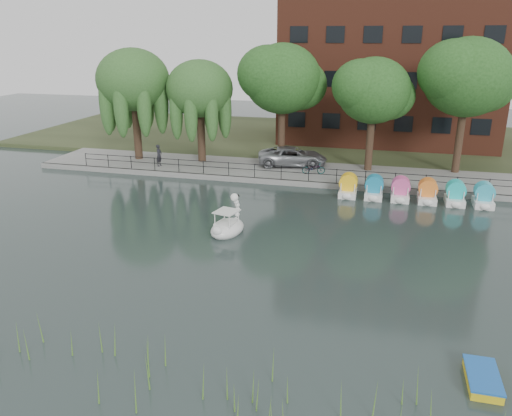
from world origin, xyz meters
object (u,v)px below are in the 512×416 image
at_px(swan_boat, 228,225).
at_px(yellow_rowboat, 483,378).
at_px(bicycle, 314,167).
at_px(pedestrian, 159,154).
at_px(minivan, 292,155).

bearing_deg(swan_boat, yellow_rowboat, -27.71).
distance_m(swan_boat, yellow_rowboat, 15.21).
bearing_deg(bicycle, yellow_rowboat, -170.83).
xyz_separation_m(pedestrian, yellow_rowboat, (20.82, -21.37, -1.20)).
bearing_deg(minivan, bicycle, -148.14).
bearing_deg(minivan, swan_boat, 163.99).
bearing_deg(pedestrian, minivan, -71.16).
bearing_deg(pedestrian, bicycle, -82.98).
xyz_separation_m(bicycle, swan_boat, (-2.96, -12.03, -0.45)).
distance_m(bicycle, yellow_rowboat, 23.61).
bearing_deg(yellow_rowboat, pedestrian, 134.25).
relative_size(bicycle, pedestrian, 0.87).
xyz_separation_m(pedestrian, swan_boat, (9.33, -11.40, -0.94)).
bearing_deg(swan_boat, bicycle, 89.42).
height_order(bicycle, yellow_rowboat, bicycle).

